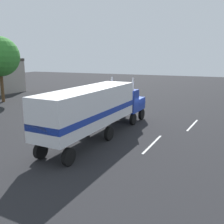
% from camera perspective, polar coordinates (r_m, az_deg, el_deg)
% --- Properties ---
extents(ground_plane, '(120.00, 120.00, 0.00)m').
position_cam_1_polar(ground_plane, '(25.58, 4.46, -2.07)').
color(ground_plane, '#232326').
extents(lane_stripe_near, '(4.40, 0.52, 0.01)m').
position_cam_1_polar(lane_stripe_near, '(19.32, 9.16, -7.16)').
color(lane_stripe_near, silver).
rests_on(lane_stripe_near, ground_plane).
extents(lane_stripe_mid, '(4.38, 0.74, 0.01)m').
position_cam_1_polar(lane_stripe_mid, '(25.23, 17.77, -2.85)').
color(lane_stripe_mid, silver).
rests_on(lane_stripe_mid, ground_plane).
extents(semi_truck, '(14.33, 3.83, 4.50)m').
position_cam_1_polar(semi_truck, '(19.94, -3.38, 1.13)').
color(semi_truck, '#193399').
rests_on(semi_truck, ground_plane).
extents(person_bystander, '(0.40, 0.48, 1.63)m').
position_cam_1_polar(person_bystander, '(24.41, -4.22, -0.63)').
color(person_bystander, black).
rests_on(person_bystander, ground_plane).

